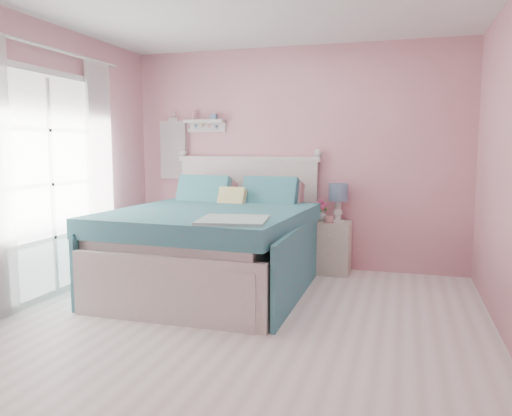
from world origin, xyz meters
The scene contains 12 objects.
floor centered at (0.00, 0.00, 0.00)m, with size 4.50×4.50×0.00m, color silver.
room_shell centered at (0.00, 0.00, 1.58)m, with size 4.50×4.50×4.50m.
bed centered at (-0.57, 1.11, 0.43)m, with size 1.90×2.33×1.32m.
nightstand centered at (0.49, 2.03, 0.30)m, with size 0.41×0.41×0.59m.
table_lamp centered at (0.54, 2.09, 0.89)m, with size 0.21×0.21×0.43m.
vase centered at (0.35, 2.07, 0.66)m, with size 0.13×0.13×0.14m, color silver.
teacup centered at (0.47, 1.91, 0.64)m, with size 0.10×0.10×0.08m, color #D99292.
roses centered at (0.35, 2.06, 0.78)m, with size 0.14×0.11×0.12m.
wall_shelf centered at (-1.12, 2.19, 1.73)m, with size 0.50×0.15×0.25m.
hanging_dress centered at (-1.55, 2.18, 1.40)m, with size 0.34×0.03×0.72m, color white.
french_door centered at (-1.97, 0.40, 1.07)m, with size 0.04×1.32×2.16m.
curtain_far centered at (-1.92, 1.14, 1.18)m, with size 0.04×0.40×2.32m, color white.
Camera 1 is at (1.25, -3.58, 1.43)m, focal length 35.00 mm.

